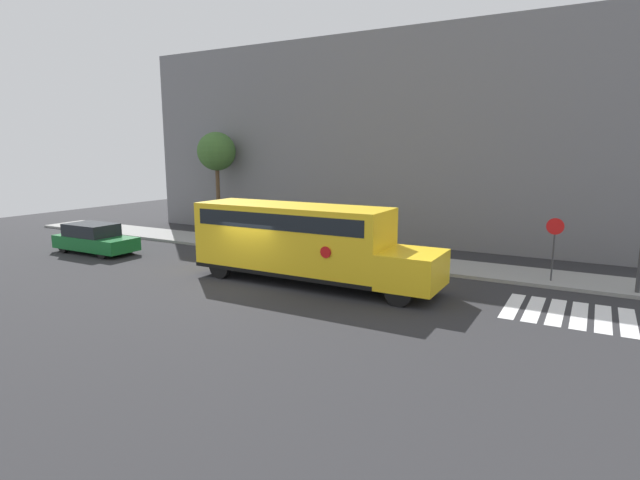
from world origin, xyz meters
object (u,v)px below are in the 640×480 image
school_bus (301,239)px  stop_sign (554,241)px  tree_near_sidewalk (217,152)px  parked_car (94,239)px

school_bus → stop_sign: bearing=27.4°
tree_near_sidewalk → school_bus: bearing=-36.2°
stop_sign → tree_near_sidewalk: 21.39m
school_bus → stop_sign: (9.10, 4.72, -0.02)m
stop_sign → school_bus: bearing=-152.6°
parked_car → stop_sign: size_ratio=1.74×
parked_car → stop_sign: 22.50m
school_bus → stop_sign: size_ratio=3.81×
stop_sign → tree_near_sidewalk: tree_near_sidewalk is taller
parked_car → stop_sign: (21.93, 4.90, 1.03)m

